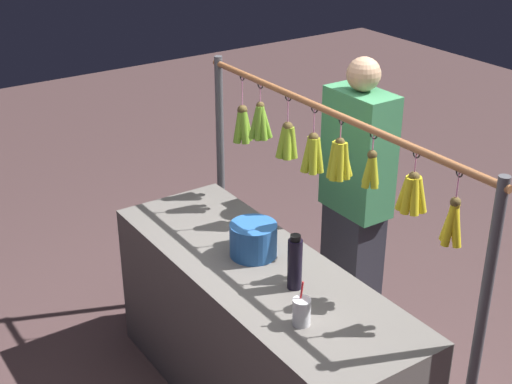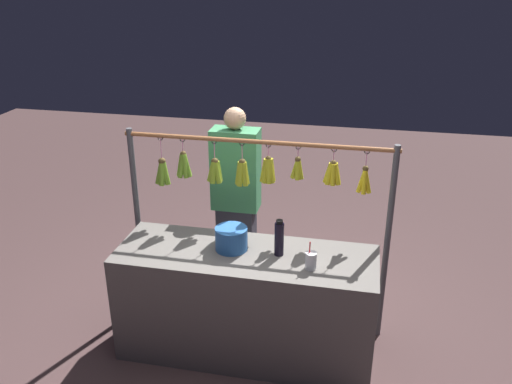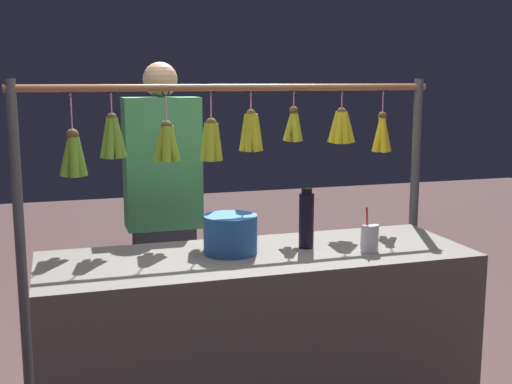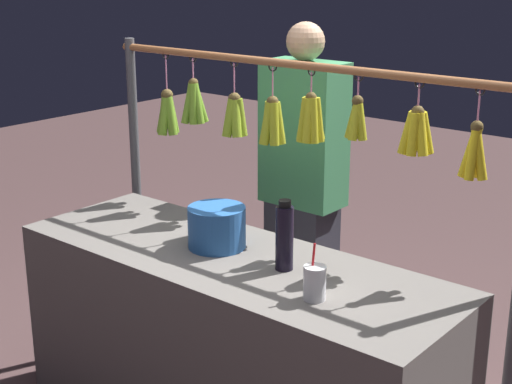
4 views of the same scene
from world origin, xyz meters
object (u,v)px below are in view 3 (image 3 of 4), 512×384
object	(u,v)px
water_bottle	(306,220)
vendor_person	(164,221)
blue_bucket	(230,234)
drink_cup	(370,238)

from	to	relation	value
water_bottle	vendor_person	distance (m)	0.93
blue_bucket	drink_cup	xyz separation A→B (m)	(-0.56, 0.15, -0.02)
water_bottle	vendor_person	size ratio (longest dim) A/B	0.16
blue_bucket	vendor_person	distance (m)	0.79
water_bottle	drink_cup	distance (m)	0.28
blue_bucket	drink_cup	world-z (taller)	drink_cup
blue_bucket	water_bottle	bearing A→B (deg)	178.50
water_bottle	blue_bucket	xyz separation A→B (m)	(0.33, -0.01, -0.04)
water_bottle	vendor_person	xyz separation A→B (m)	(0.49, -0.78, -0.14)
blue_bucket	vendor_person	world-z (taller)	vendor_person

